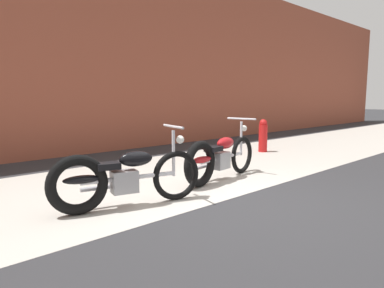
% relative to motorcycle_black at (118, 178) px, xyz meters
% --- Properties ---
extents(ground_plane, '(80.00, 80.00, 0.00)m').
position_rel_motorcycle_black_xyz_m(ground_plane, '(1.21, -0.69, -0.40)').
color(ground_plane, '#2D2D30').
extents(sidewalk_slab, '(36.00, 3.50, 0.01)m').
position_rel_motorcycle_black_xyz_m(sidewalk_slab, '(1.21, 1.06, -0.40)').
color(sidewalk_slab, '#B2ADA3').
rests_on(sidewalk_slab, ground).
extents(brick_building_wall, '(36.00, 0.50, 5.17)m').
position_rel_motorcycle_black_xyz_m(brick_building_wall, '(1.21, 4.51, 2.19)').
color(brick_building_wall, brown).
rests_on(brick_building_wall, ground).
extents(motorcycle_black, '(1.96, 0.77, 1.03)m').
position_rel_motorcycle_black_xyz_m(motorcycle_black, '(0.00, 0.00, 0.00)').
color(motorcycle_black, black).
rests_on(motorcycle_black, ground).
extents(motorcycle_red, '(2.00, 0.60, 1.03)m').
position_rel_motorcycle_black_xyz_m(motorcycle_red, '(1.99, 0.14, 0.00)').
color(motorcycle_red, black).
rests_on(motorcycle_red, ground).
extents(fire_hydrant, '(0.22, 0.22, 0.84)m').
position_rel_motorcycle_black_xyz_m(fire_hydrant, '(5.18, 1.49, 0.03)').
color(fire_hydrant, red).
rests_on(fire_hydrant, ground).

